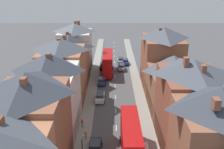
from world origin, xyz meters
name	(u,v)px	position (x,y,z in m)	size (l,w,h in m)	color
pavement_left	(91,93)	(-5.10, 38.00, 0.07)	(2.20, 104.00, 0.14)	gray
pavement_right	(139,93)	(5.10, 38.00, 0.07)	(2.20, 104.00, 0.14)	gray
centre_line_dashes	(115,97)	(0.00, 36.00, 0.01)	(0.14, 97.80, 0.01)	silver
terrace_row_left	(48,98)	(-10.19, 22.25, 6.35)	(8.00, 69.31, 13.63)	#B2704C
terrace_row_right	(191,112)	(10.19, 18.55, 6.02)	(8.00, 59.61, 13.59)	brown
double_decker_bus_lead	(107,63)	(-1.81, 50.37, 2.82)	(2.74, 10.80, 5.30)	#B70F0F
double_decker_bus_mid_street	(130,139)	(1.79, 16.69, 2.82)	(2.74, 10.80, 5.30)	#B70F0F
car_near_blue	(101,81)	(-3.10, 42.96, 0.80)	(1.90, 4.05, 1.59)	navy
car_parked_left_a	(103,66)	(-3.10, 53.94, 0.83)	(1.90, 4.49, 1.66)	black
car_parked_right_a	(120,60)	(1.80, 59.01, 0.84)	(1.90, 3.94, 1.67)	#B7BABF
car_mid_black	(121,67)	(1.80, 52.95, 0.83)	(1.90, 4.20, 1.66)	gray
car_parked_left_b	(95,147)	(-3.10, 17.88, 0.81)	(1.90, 3.97, 1.62)	black
car_far_grey	(125,62)	(3.10, 57.78, 0.80)	(1.90, 3.98, 1.59)	navy
car_parked_right_b	(100,97)	(-3.10, 34.21, 0.85)	(1.90, 4.31, 1.68)	silver
pedestrian_mid_right	(85,134)	(-4.73, 20.70, 1.03)	(0.36, 0.22, 1.61)	gray
pedestrian_far_left	(82,123)	(-5.58, 23.94, 1.03)	(0.36, 0.22, 1.61)	gray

